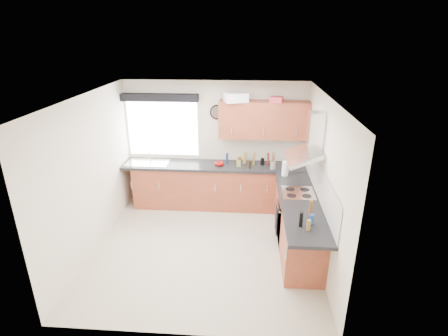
# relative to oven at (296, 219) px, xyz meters

# --- Properties ---
(ground_plane) EXTENTS (3.60, 3.60, 0.00)m
(ground_plane) POSITION_rel_oven_xyz_m (-1.50, -0.30, -0.42)
(ground_plane) COLOR beige
(ceiling) EXTENTS (3.60, 3.60, 0.02)m
(ceiling) POSITION_rel_oven_xyz_m (-1.50, -0.30, 2.08)
(ceiling) COLOR white
(ceiling) RESTS_ON wall_back
(wall_back) EXTENTS (3.60, 0.02, 2.50)m
(wall_back) POSITION_rel_oven_xyz_m (-1.50, 1.50, 0.82)
(wall_back) COLOR silver
(wall_back) RESTS_ON ground_plane
(wall_front) EXTENTS (3.60, 0.02, 2.50)m
(wall_front) POSITION_rel_oven_xyz_m (-1.50, -2.10, 0.82)
(wall_front) COLOR silver
(wall_front) RESTS_ON ground_plane
(wall_left) EXTENTS (0.02, 3.60, 2.50)m
(wall_left) POSITION_rel_oven_xyz_m (-3.30, -0.30, 0.82)
(wall_left) COLOR silver
(wall_left) RESTS_ON ground_plane
(wall_right) EXTENTS (0.02, 3.60, 2.50)m
(wall_right) POSITION_rel_oven_xyz_m (0.30, -0.30, 0.82)
(wall_right) COLOR silver
(wall_right) RESTS_ON ground_plane
(window) EXTENTS (1.40, 0.02, 1.10)m
(window) POSITION_rel_oven_xyz_m (-2.55, 1.49, 1.12)
(window) COLOR white
(window) RESTS_ON wall_back
(window_blind) EXTENTS (1.50, 0.18, 0.14)m
(window_blind) POSITION_rel_oven_xyz_m (-2.55, 1.40, 1.76)
(window_blind) COLOR black
(window_blind) RESTS_ON wall_back
(splashback) EXTENTS (0.01, 3.00, 0.54)m
(splashback) POSITION_rel_oven_xyz_m (0.29, 0.00, 0.75)
(splashback) COLOR white
(splashback) RESTS_ON wall_right
(base_cab_back) EXTENTS (3.00, 0.58, 0.86)m
(base_cab_back) POSITION_rel_oven_xyz_m (-1.60, 1.21, 0.01)
(base_cab_back) COLOR brown
(base_cab_back) RESTS_ON ground_plane
(base_cab_corner) EXTENTS (0.60, 0.60, 0.86)m
(base_cab_corner) POSITION_rel_oven_xyz_m (0.00, 1.20, 0.01)
(base_cab_corner) COLOR brown
(base_cab_corner) RESTS_ON ground_plane
(base_cab_right) EXTENTS (0.58, 2.10, 0.86)m
(base_cab_right) POSITION_rel_oven_xyz_m (0.01, -0.15, 0.01)
(base_cab_right) COLOR brown
(base_cab_right) RESTS_ON ground_plane
(worktop_back) EXTENTS (3.60, 0.62, 0.05)m
(worktop_back) POSITION_rel_oven_xyz_m (-1.50, 1.20, 0.46)
(worktop_back) COLOR black
(worktop_back) RESTS_ON base_cab_back
(worktop_right) EXTENTS (0.62, 2.42, 0.05)m
(worktop_right) POSITION_rel_oven_xyz_m (0.00, -0.30, 0.46)
(worktop_right) COLOR black
(worktop_right) RESTS_ON base_cab_right
(sink) EXTENTS (0.84, 0.46, 0.10)m
(sink) POSITION_rel_oven_xyz_m (-2.83, 1.20, 0.52)
(sink) COLOR silver
(sink) RESTS_ON worktop_back
(oven) EXTENTS (0.56, 0.58, 0.85)m
(oven) POSITION_rel_oven_xyz_m (0.00, 0.00, 0.00)
(oven) COLOR black
(oven) RESTS_ON ground_plane
(hob_plate) EXTENTS (0.52, 0.52, 0.01)m
(hob_plate) POSITION_rel_oven_xyz_m (0.00, 0.00, 0.49)
(hob_plate) COLOR silver
(hob_plate) RESTS_ON worktop_right
(extractor_hood) EXTENTS (0.52, 0.78, 0.66)m
(extractor_hood) POSITION_rel_oven_xyz_m (0.10, -0.00, 1.34)
(extractor_hood) COLOR silver
(extractor_hood) RESTS_ON wall_right
(upper_cabinets) EXTENTS (1.70, 0.35, 0.70)m
(upper_cabinets) POSITION_rel_oven_xyz_m (-0.55, 1.32, 1.38)
(upper_cabinets) COLOR brown
(upper_cabinets) RESTS_ON wall_back
(washing_machine) EXTENTS (0.56, 0.54, 0.77)m
(washing_machine) POSITION_rel_oven_xyz_m (-2.14, 1.22, -0.04)
(washing_machine) COLOR white
(washing_machine) RESTS_ON ground_plane
(wall_clock) EXTENTS (0.29, 0.04, 0.29)m
(wall_clock) POSITION_rel_oven_xyz_m (-1.45, 1.46, 1.47)
(wall_clock) COLOR black
(wall_clock) RESTS_ON wall_back
(casserole) EXTENTS (0.48, 0.41, 0.17)m
(casserole) POSITION_rel_oven_xyz_m (-1.08, 1.22, 1.81)
(casserole) COLOR white
(casserole) RESTS_ON upper_cabinets
(storage_box) EXTENTS (0.27, 0.25, 0.10)m
(storage_box) POSITION_rel_oven_xyz_m (-0.34, 1.22, 1.78)
(storage_box) COLOR #B5323E
(storage_box) RESTS_ON upper_cabinets
(utensil_pot) EXTENTS (0.12, 0.12, 0.14)m
(utensil_pot) POSITION_rel_oven_xyz_m (-0.35, 1.05, 0.56)
(utensil_pot) COLOR gray
(utensil_pot) RESTS_ON worktop_back
(kitchen_roll) EXTENTS (0.15, 0.15, 0.26)m
(kitchen_roll) POSITION_rel_oven_xyz_m (-0.15, 0.75, 0.62)
(kitchen_roll) COLOR white
(kitchen_roll) RESTS_ON worktop_right
(tomato_cluster) EXTENTS (0.17, 0.17, 0.07)m
(tomato_cluster) POSITION_rel_oven_xyz_m (-1.39, 1.17, 0.52)
(tomato_cluster) COLOR #A10C0A
(tomato_cluster) RESTS_ON worktop_back
(jar_0) EXTENTS (0.04, 0.04, 0.19)m
(jar_0) POSITION_rel_oven_xyz_m (-1.01, 1.13, 0.58)
(jar_0) COLOR brown
(jar_0) RESTS_ON worktop_back
(jar_1) EXTENTS (0.07, 0.07, 0.13)m
(jar_1) POSITION_rel_oven_xyz_m (-0.54, 1.26, 0.55)
(jar_1) COLOR black
(jar_1) RESTS_ON worktop_back
(jar_2) EXTENTS (0.05, 0.05, 0.11)m
(jar_2) POSITION_rel_oven_xyz_m (-0.99, 1.38, 0.54)
(jar_2) COLOR brown
(jar_2) RESTS_ON worktop_back
(jar_3) EXTENTS (0.04, 0.04, 0.26)m
(jar_3) POSITION_rel_oven_xyz_m (-0.71, 1.22, 0.61)
(jar_3) COLOR brown
(jar_3) RESTS_ON worktop_back
(jar_4) EXTENTS (0.04, 0.04, 0.12)m
(jar_4) POSITION_rel_oven_xyz_m (-0.98, 1.12, 0.54)
(jar_4) COLOR #9F9988
(jar_4) RESTS_ON worktop_back
(jar_5) EXTENTS (0.04, 0.04, 0.25)m
(jar_5) POSITION_rel_oven_xyz_m (-0.44, 1.26, 0.61)
(jar_5) COLOR maroon
(jar_5) RESTS_ON worktop_back
(jar_6) EXTENTS (0.07, 0.07, 0.22)m
(jar_6) POSITION_rel_oven_xyz_m (-0.90, 1.33, 0.60)
(jar_6) COLOR olive
(jar_6) RESTS_ON worktop_back
(jar_7) EXTENTS (0.05, 0.05, 0.20)m
(jar_7) POSITION_rel_oven_xyz_m (-1.25, 1.31, 0.59)
(jar_7) COLOR navy
(jar_7) RESTS_ON worktop_back
(jar_8) EXTENTS (0.07, 0.07, 0.16)m
(jar_8) POSITION_rel_oven_xyz_m (-0.80, 1.06, 0.56)
(jar_8) COLOR black
(jar_8) RESTS_ON worktop_back
(jar_9) EXTENTS (0.07, 0.07, 0.13)m
(jar_9) POSITION_rel_oven_xyz_m (-1.01, 1.13, 0.55)
(jar_9) COLOR olive
(jar_9) RESTS_ON worktop_back
(bottle_0) EXTENTS (0.05, 0.05, 0.22)m
(bottle_0) POSITION_rel_oven_xyz_m (0.08, -0.71, 0.60)
(bottle_0) COLOR brown
(bottle_0) RESTS_ON worktop_right
(bottle_1) EXTENTS (0.05, 0.05, 0.21)m
(bottle_1) POSITION_rel_oven_xyz_m (-0.10, -1.03, 0.59)
(bottle_1) COLOR black
(bottle_1) RESTS_ON worktop_right
(bottle_2) EXTENTS (0.06, 0.06, 0.15)m
(bottle_2) POSITION_rel_oven_xyz_m (-0.01, -1.13, 0.56)
(bottle_2) COLOR olive
(bottle_2) RESTS_ON worktop_right
(bottle_3) EXTENTS (0.06, 0.06, 0.15)m
(bottle_3) POSITION_rel_oven_xyz_m (0.06, -0.96, 0.56)
(bottle_3) COLOR navy
(bottle_3) RESTS_ON worktop_right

